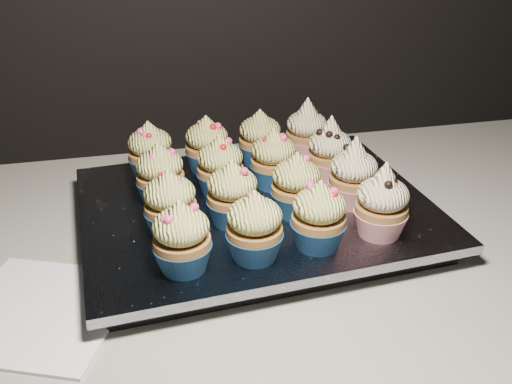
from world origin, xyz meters
TOP-DOWN VIEW (x-y plane):
  - worktop at (0.00, 1.70)m, footprint 2.44×0.64m
  - napkin at (-0.03, 1.60)m, footprint 0.22×0.22m
  - baking_tray at (0.23, 1.72)m, footprint 0.43×0.34m
  - foil_lining at (0.23, 1.72)m, footprint 0.47×0.38m
  - cupcake_0 at (0.13, 1.60)m, footprint 0.06×0.06m
  - cupcake_1 at (0.21, 1.60)m, footprint 0.06×0.06m
  - cupcake_2 at (0.28, 1.61)m, footprint 0.06×0.06m
  - cupcake_3 at (0.36, 1.62)m, footprint 0.06×0.06m
  - cupcake_4 at (0.12, 1.68)m, footprint 0.06×0.06m
  - cupcake_5 at (0.20, 1.68)m, footprint 0.06×0.06m
  - cupcake_6 at (0.28, 1.69)m, footprint 0.06×0.06m
  - cupcake_7 at (0.36, 1.70)m, footprint 0.06×0.06m
  - cupcake_8 at (0.12, 1.76)m, footprint 0.06×0.06m
  - cupcake_9 at (0.19, 1.76)m, footprint 0.06×0.06m
  - cupcake_10 at (0.27, 1.77)m, footprint 0.06×0.06m
  - cupcake_11 at (0.35, 1.77)m, footprint 0.06×0.06m
  - cupcake_12 at (0.11, 1.83)m, footprint 0.06×0.06m
  - cupcake_13 at (0.19, 1.84)m, footprint 0.06×0.06m
  - cupcake_14 at (0.27, 1.84)m, footprint 0.06×0.06m
  - cupcake_15 at (0.34, 1.85)m, footprint 0.06×0.06m

SIDE VIEW (x-z plane):
  - worktop at x=0.00m, z-range 0.86..0.90m
  - napkin at x=-0.03m, z-range 0.90..0.90m
  - baking_tray at x=0.23m, z-range 0.90..0.92m
  - foil_lining at x=0.23m, z-range 0.92..0.93m
  - cupcake_0 at x=0.13m, z-range 0.93..1.01m
  - cupcake_1 at x=0.21m, z-range 0.93..1.01m
  - cupcake_2 at x=0.28m, z-range 0.93..1.01m
  - cupcake_4 at x=0.12m, z-range 0.93..1.01m
  - cupcake_5 at x=0.20m, z-range 0.93..1.01m
  - cupcake_6 at x=0.28m, z-range 0.93..1.01m
  - cupcake_8 at x=0.12m, z-range 0.93..1.01m
  - cupcake_9 at x=0.19m, z-range 0.93..1.01m
  - cupcake_10 at x=0.27m, z-range 0.93..1.01m
  - cupcake_12 at x=0.11m, z-range 0.93..1.01m
  - cupcake_13 at x=0.19m, z-range 0.93..1.01m
  - cupcake_14 at x=0.27m, z-range 0.93..1.01m
  - cupcake_3 at x=0.36m, z-range 0.93..1.02m
  - cupcake_7 at x=0.36m, z-range 0.93..1.02m
  - cupcake_11 at x=0.35m, z-range 0.93..1.02m
  - cupcake_15 at x=0.34m, z-range 0.93..1.02m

